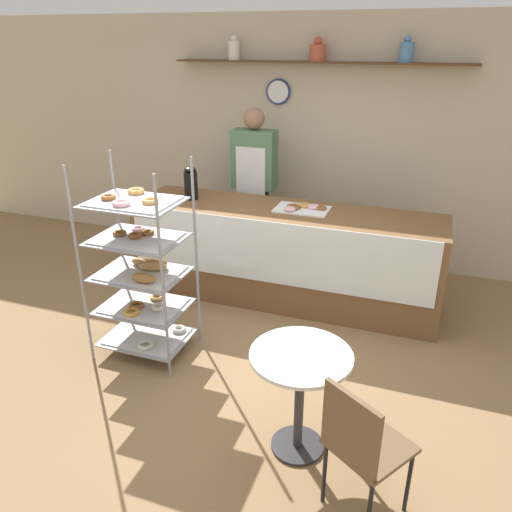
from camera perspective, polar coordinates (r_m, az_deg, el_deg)
name	(u,v)px	position (r m, az deg, el deg)	size (l,w,h in m)	color
ground_plane	(237,367)	(4.13, -2.15, -12.62)	(14.00, 14.00, 0.00)	olive
back_wall	(317,142)	(5.79, 6.93, 12.80)	(10.00, 0.30, 2.70)	beige
display_counter	(284,255)	(4.95, 3.24, 0.17)	(3.00, 0.76, 0.94)	brown
pastry_rack	(142,270)	(4.07, -12.93, -1.60)	(0.74, 0.57, 1.63)	gray
person_worker	(254,184)	(5.50, -0.21, 8.28)	(0.47, 0.23, 1.79)	#282833
cafe_table	(300,379)	(3.14, 5.06, -13.85)	(0.62, 0.62, 0.72)	#262628
cafe_chair	(360,441)	(2.81, 11.84, -20.01)	(0.53, 0.53, 0.86)	black
coffee_carafe	(191,184)	(5.10, -7.46, 8.22)	(0.14, 0.14, 0.33)	black
donut_tray_counter	(302,208)	(4.78, 5.29, 5.47)	(0.51, 0.34, 0.05)	white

